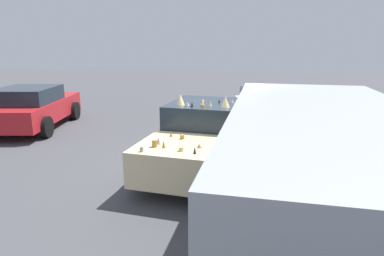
# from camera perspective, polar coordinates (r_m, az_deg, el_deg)

# --- Properties ---
(ground_plane) EXTENTS (60.00, 60.00, 0.00)m
(ground_plane) POSITION_cam_1_polar(r_m,az_deg,el_deg) (7.73, 2.21, -6.55)
(ground_plane) COLOR #47474C
(art_car_decorated) EXTENTS (4.69, 2.54, 1.70)m
(art_car_decorated) POSITION_cam_1_polar(r_m,az_deg,el_deg) (7.55, 2.36, -1.25)
(art_car_decorated) COLOR beige
(art_car_decorated) RESTS_ON ground
(parked_van_near_right) EXTENTS (5.00, 2.63, 2.05)m
(parked_van_near_right) POSITION_cam_1_polar(r_m,az_deg,el_deg) (4.25, 21.26, -8.73)
(parked_van_near_right) COLOR #9EA3A8
(parked_van_near_right) RESTS_ON ground
(parked_sedan_behind_left) EXTENTS (4.36, 2.54, 1.42)m
(parked_sedan_behind_left) POSITION_cam_1_polar(r_m,az_deg,el_deg) (12.25, -26.14, 3.31)
(parked_sedan_behind_left) COLOR red
(parked_sedan_behind_left) RESTS_ON ground
(parked_sedan_far_right) EXTENTS (4.38, 2.36, 1.39)m
(parked_sedan_far_right) POSITION_cam_1_polar(r_m,az_deg,el_deg) (10.33, 13.43, 2.53)
(parked_sedan_far_right) COLOR silver
(parked_sedan_far_right) RESTS_ON ground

